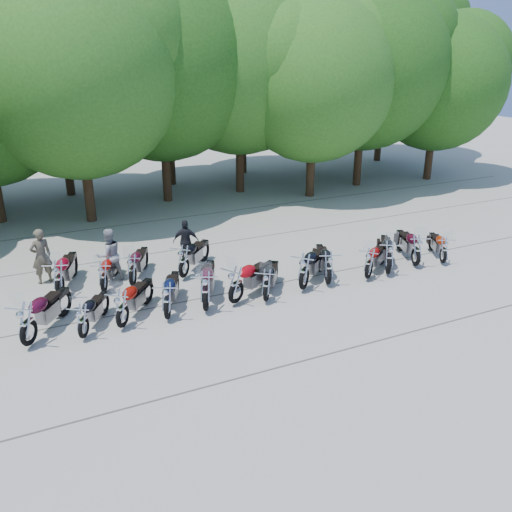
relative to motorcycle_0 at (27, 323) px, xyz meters
name	(u,v)px	position (x,y,z in m)	size (l,w,h in m)	color
ground	(277,306)	(6.92, -0.65, -0.70)	(90.00, 90.00, 0.00)	gray
tree_3	(75,73)	(3.34, 10.59, 5.62)	(8.70, 8.70, 10.67)	#3A2614
tree_4	(160,63)	(7.45, 12.44, 5.93)	(9.13, 9.13, 11.20)	#3A2614
tree_5	(239,63)	(11.53, 12.55, 5.87)	(9.04, 9.04, 11.10)	#3A2614
tree_6	(314,80)	(14.47, 10.17, 5.11)	(8.00, 8.00, 9.82)	#3A2614
tree_7	(364,66)	(18.12, 11.13, 5.69)	(8.79, 8.79, 10.79)	#3A2614
tree_8	(438,82)	(22.75, 10.55, 4.77)	(7.53, 7.53, 9.25)	#3A2614
tree_11	(58,86)	(3.15, 15.78, 4.79)	(7.56, 7.56, 9.28)	#3A2614
tree_12	(166,79)	(8.72, 15.82, 5.02)	(7.88, 7.88, 9.67)	#3A2614
tree_13	(242,70)	(13.61, 16.82, 5.33)	(8.31, 8.31, 10.20)	#3A2614
tree_14	(313,74)	(17.60, 15.44, 5.12)	(8.02, 8.02, 9.84)	#3A2614
tree_15	(386,52)	(23.53, 16.37, 6.32)	(9.67, 9.67, 11.86)	#3A2614
motorcycle_0	(27,323)	(0.00, 0.00, 0.00)	(0.76, 2.49, 1.41)	#3B081C
motorcycle_1	(83,320)	(1.34, -0.20, -0.13)	(0.62, 2.03, 1.15)	black
motorcycle_2	(122,308)	(2.41, -0.07, -0.06)	(0.70, 2.29, 1.30)	#820B04
motorcycle_3	(167,300)	(3.67, -0.11, -0.05)	(0.70, 2.30, 1.30)	black
motorcycle_4	(206,290)	(4.84, -0.10, 0.02)	(0.78, 2.55, 1.44)	#3A071A
motorcycle_5	(236,284)	(5.83, -0.03, -0.01)	(0.74, 2.45, 1.38)	#9F050E
motorcycle_6	(266,284)	(6.73, -0.28, -0.10)	(0.65, 2.15, 1.21)	black
motorcycle_7	(304,271)	(8.19, -0.04, 0.00)	(0.76, 2.50, 1.41)	black
motorcycle_8	(328,267)	(9.10, -0.01, -0.04)	(0.71, 2.34, 1.32)	black
motorcycle_9	(369,263)	(10.58, -0.22, -0.08)	(0.67, 2.20, 1.25)	#7B0504
motorcycle_10	(389,257)	(11.42, -0.18, -0.01)	(0.74, 2.44, 1.38)	black
motorcycle_11	(417,250)	(12.77, 0.01, -0.04)	(0.72, 2.36, 1.33)	#350716
motorcycle_12	(444,249)	(13.84, -0.20, -0.13)	(0.62, 2.03, 1.15)	#962105
motorcycle_13	(59,278)	(1.09, 2.71, -0.01)	(0.75, 2.47, 1.40)	maroon
motorcycle_14	(103,276)	(2.39, 2.51, -0.11)	(0.64, 2.10, 1.18)	#9D0B05
motorcycle_15	(132,269)	(3.32, 2.60, -0.07)	(0.68, 2.25, 1.27)	#3E0818
motorcycle_16	(184,260)	(5.04, 2.51, -0.04)	(0.72, 2.37, 1.34)	black
rider_0	(41,256)	(0.75, 4.23, 0.23)	(0.68, 0.45, 1.87)	brown
rider_1	(109,255)	(2.79, 3.45, 0.20)	(0.88, 0.69, 1.81)	#9B9C9E
rider_2	(186,241)	(5.61, 3.97, 0.09)	(0.93, 0.39, 1.58)	black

